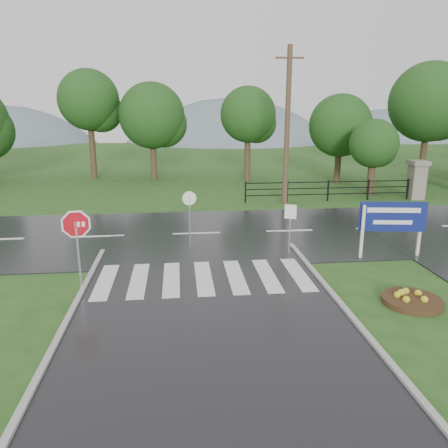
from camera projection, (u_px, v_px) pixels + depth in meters
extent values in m
plane|color=#254E1A|center=(219.00, 373.00, 8.79)|extent=(120.00, 120.00, 0.00)
cube|color=black|center=(197.00, 234.00, 18.39)|extent=(90.00, 8.00, 0.04)
cube|color=silver|center=(105.00, 281.00, 13.27)|extent=(0.50, 2.80, 0.02)
cube|color=silver|center=(139.00, 280.00, 13.37)|extent=(0.50, 2.80, 0.02)
cube|color=silver|center=(171.00, 279.00, 13.47)|extent=(0.50, 2.80, 0.02)
cube|color=silver|center=(204.00, 278.00, 13.58)|extent=(0.50, 2.80, 0.02)
cube|color=silver|center=(236.00, 276.00, 13.68)|extent=(0.50, 2.80, 0.02)
cube|color=silver|center=(267.00, 275.00, 13.78)|extent=(0.50, 2.80, 0.02)
cube|color=silver|center=(298.00, 274.00, 13.88)|extent=(0.50, 2.80, 0.02)
cube|color=gray|center=(416.00, 182.00, 25.22)|extent=(0.80, 0.80, 2.00)
cube|color=#6B6659|center=(419.00, 163.00, 24.93)|extent=(1.00, 1.00, 0.24)
cube|color=black|center=(328.00, 194.00, 24.84)|extent=(9.50, 0.05, 0.05)
cube|color=black|center=(328.00, 188.00, 24.75)|extent=(9.50, 0.05, 0.05)
cube|color=black|center=(329.00, 182.00, 24.66)|extent=(9.50, 0.05, 0.05)
cube|color=black|center=(245.00, 192.00, 24.31)|extent=(0.08, 0.08, 1.20)
cube|color=black|center=(407.00, 189.00, 25.27)|extent=(0.08, 0.08, 1.20)
sphere|color=slate|center=(14.00, 230.00, 72.11)|extent=(40.00, 40.00, 40.00)
sphere|color=slate|center=(230.00, 240.00, 76.51)|extent=(48.00, 48.00, 48.00)
sphere|color=slate|center=(385.00, 212.00, 78.24)|extent=(36.00, 36.00, 36.00)
cube|color=#939399|center=(79.00, 258.00, 12.70)|extent=(0.06, 0.06, 1.87)
cylinder|color=white|center=(76.00, 224.00, 12.45)|extent=(1.11, 0.21, 1.12)
cylinder|color=red|center=(76.00, 224.00, 12.44)|extent=(0.96, 0.19, 0.97)
cube|color=silver|center=(362.00, 232.00, 15.23)|extent=(0.11, 0.11, 1.93)
cube|color=silver|center=(420.00, 230.00, 15.45)|extent=(0.11, 0.11, 1.93)
cube|color=navy|center=(393.00, 217.00, 15.20)|extent=(2.30, 0.39, 1.06)
cube|color=white|center=(394.00, 210.00, 15.10)|extent=(1.82, 0.27, 0.17)
cube|color=white|center=(393.00, 222.00, 15.22)|extent=(1.34, 0.20, 0.14)
cylinder|color=#332111|center=(412.00, 301.00, 11.89)|extent=(1.60, 1.60, 0.16)
cube|color=#939399|center=(290.00, 232.00, 15.62)|extent=(0.04, 0.04, 1.76)
cube|color=white|center=(291.00, 212.00, 15.41)|extent=(0.40, 0.15, 0.51)
cylinder|color=#939399|center=(190.00, 223.00, 16.21)|extent=(0.06, 0.06, 2.07)
cylinder|color=white|center=(189.00, 198.00, 15.95)|extent=(0.52, 0.09, 0.52)
cylinder|color=#473523|center=(287.00, 128.00, 23.12)|extent=(0.28, 0.28, 8.27)
cube|color=brown|center=(290.00, 58.00, 22.22)|extent=(1.47, 0.16, 0.09)
cylinder|color=#3D2B1C|center=(371.00, 174.00, 26.37)|extent=(0.39, 0.39, 2.59)
sphere|color=#173E13|center=(374.00, 143.00, 25.90)|extent=(2.89, 2.89, 2.89)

